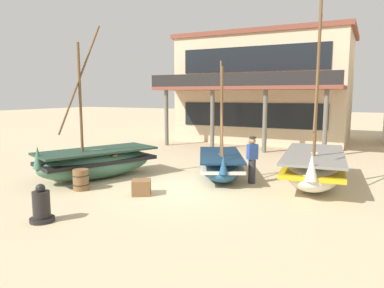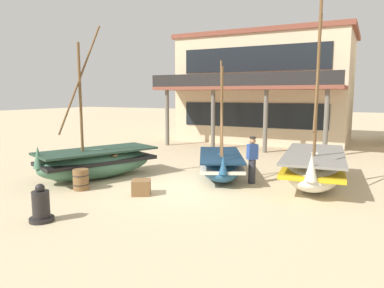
# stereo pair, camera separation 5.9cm
# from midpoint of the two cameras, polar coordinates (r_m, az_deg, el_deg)

# --- Properties ---
(ground_plane) EXTENTS (120.00, 120.00, 0.00)m
(ground_plane) POSITION_cam_midpoint_polar(r_m,az_deg,el_deg) (12.21, -2.27, -7.10)
(ground_plane) COLOR #CCB78E
(fishing_boat_near_left) EXTENTS (2.48, 5.18, 6.18)m
(fishing_boat_near_left) POSITION_cam_midpoint_polar(r_m,az_deg,el_deg) (13.27, 18.81, -3.50)
(fishing_boat_near_left) COLOR silver
(fishing_boat_near_left) RESTS_ON ground
(fishing_boat_centre_large) EXTENTS (3.37, 4.81, 5.67)m
(fishing_boat_centre_large) POSITION_cam_midpoint_polar(r_m,az_deg,el_deg) (14.01, -15.17, -2.84)
(fishing_boat_centre_large) COLOR #427056
(fishing_boat_centre_large) RESTS_ON ground
(fishing_boat_far_right) EXTENTS (3.01, 4.14, 4.44)m
(fishing_boat_far_right) POSITION_cam_midpoint_polar(r_m,az_deg,el_deg) (13.66, 4.44, -3.28)
(fishing_boat_far_right) COLOR #23517A
(fishing_boat_far_right) RESTS_ON ground
(fisherman_by_hull) EXTENTS (0.41, 0.41, 1.68)m
(fisherman_by_hull) POSITION_cam_midpoint_polar(r_m,az_deg,el_deg) (12.89, 9.49, -2.61)
(fisherman_by_hull) COLOR #33333D
(fisherman_by_hull) RESTS_ON ground
(capstan_winch) EXTENTS (0.61, 0.61, 0.97)m
(capstan_winch) POSITION_cam_midpoint_polar(r_m,az_deg,el_deg) (9.80, -23.13, -9.21)
(capstan_winch) COLOR black
(capstan_winch) RESTS_ON ground
(wooden_barrel) EXTENTS (0.56, 0.56, 0.70)m
(wooden_barrel) POSITION_cam_midpoint_polar(r_m,az_deg,el_deg) (12.49, -17.50, -5.47)
(wooden_barrel) COLOR brown
(wooden_barrel) RESTS_ON ground
(cargo_crate) EXTENTS (0.79, 0.79, 0.48)m
(cargo_crate) POSITION_cam_midpoint_polar(r_m,az_deg,el_deg) (11.51, -8.25, -6.89)
(cargo_crate) COLOR brown
(cargo_crate) RESTS_ON ground
(harbor_building_main) EXTENTS (11.35, 9.42, 7.17)m
(harbor_building_main) POSITION_cam_midpoint_polar(r_m,az_deg,el_deg) (25.54, 11.55, 8.74)
(harbor_building_main) COLOR beige
(harbor_building_main) RESTS_ON ground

